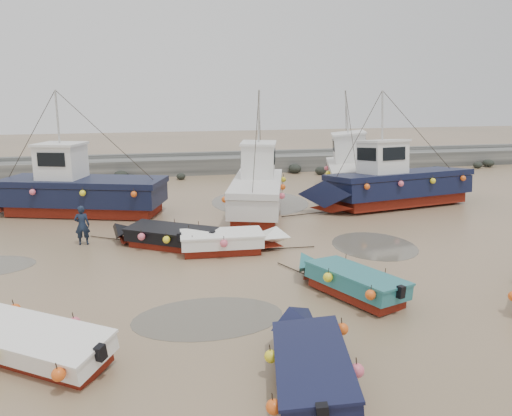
# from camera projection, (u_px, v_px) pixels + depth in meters

# --- Properties ---
(ground) EXTENTS (120.00, 120.00, 0.00)m
(ground) POSITION_uv_depth(u_px,v_px,m) (246.00, 278.00, 17.07)
(ground) COLOR #9B7B5C
(ground) RESTS_ON ground
(seawall) EXTENTS (60.00, 4.92, 1.50)m
(seawall) POSITION_uv_depth(u_px,v_px,m) (192.00, 165.00, 37.84)
(seawall) COLOR gray
(seawall) RESTS_ON ground
(puddle_a) EXTENTS (4.32, 4.32, 0.01)m
(puddle_a) POSITION_uv_depth(u_px,v_px,m) (208.00, 318.00, 14.15)
(puddle_a) COLOR #565044
(puddle_a) RESTS_ON ground
(puddle_b) EXTENTS (3.41, 3.41, 0.01)m
(puddle_b) POSITION_uv_depth(u_px,v_px,m) (374.00, 246.00, 20.60)
(puddle_b) COLOR #565044
(puddle_b) RESTS_ON ground
(puddle_d) EXTENTS (5.48, 5.48, 0.01)m
(puddle_d) POSITION_uv_depth(u_px,v_px,m) (260.00, 202.00, 28.42)
(puddle_d) COLOR #565044
(puddle_d) RESTS_ON ground
(dinghy_0) EXTENTS (5.36, 4.04, 1.43)m
(dinghy_0) POSITION_uv_depth(u_px,v_px,m) (27.00, 337.00, 11.92)
(dinghy_0) COLOR maroon
(dinghy_0) RESTS_ON ground
(dinghy_1) EXTENTS (2.57, 5.71, 1.43)m
(dinghy_1) POSITION_uv_depth(u_px,v_px,m) (314.00, 358.00, 10.99)
(dinghy_1) COLOR maroon
(dinghy_1) RESTS_ON ground
(dinghy_2) EXTENTS (2.97, 5.18, 1.43)m
(dinghy_2) POSITION_uv_depth(u_px,v_px,m) (347.00, 277.00, 15.69)
(dinghy_2) COLOR maroon
(dinghy_2) RESTS_ON ground
(dinghy_4) EXTENTS (5.34, 3.81, 1.43)m
(dinghy_4) POSITION_uv_depth(u_px,v_px,m) (163.00, 234.00, 20.40)
(dinghy_4) COLOR maroon
(dinghy_4) RESTS_ON ground
(dinghy_5) EXTENTS (5.52, 2.05, 1.43)m
(dinghy_5) POSITION_uv_depth(u_px,v_px,m) (231.00, 239.00, 19.68)
(dinghy_5) COLOR maroon
(dinghy_5) RESTS_ON ground
(cabin_boat_0) EXTENTS (11.21, 5.56, 6.22)m
(cabin_boat_0) POSITION_uv_depth(u_px,v_px,m) (72.00, 189.00, 25.57)
(cabin_boat_0) COLOR maroon
(cabin_boat_0) RESTS_ON ground
(cabin_boat_1) EXTENTS (4.54, 10.01, 6.22)m
(cabin_boat_1) POSITION_uv_depth(u_px,v_px,m) (257.00, 187.00, 25.75)
(cabin_boat_1) COLOR maroon
(cabin_boat_1) RESTS_ON ground
(cabin_boat_2) EXTENTS (11.24, 4.45, 6.22)m
(cabin_boat_2) POSITION_uv_depth(u_px,v_px,m) (390.00, 183.00, 27.15)
(cabin_boat_2) COLOR maroon
(cabin_boat_2) RESTS_ON ground
(cabin_boat_3) EXTENTS (4.94, 9.68, 6.22)m
(cabin_boat_3) POSITION_uv_depth(u_px,v_px,m) (353.00, 169.00, 31.53)
(cabin_boat_3) COLOR maroon
(cabin_boat_3) RESTS_ON ground
(person) EXTENTS (0.61, 0.41, 1.66)m
(person) POSITION_uv_depth(u_px,v_px,m) (84.00, 244.00, 20.77)
(person) COLOR #162033
(person) RESTS_ON ground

